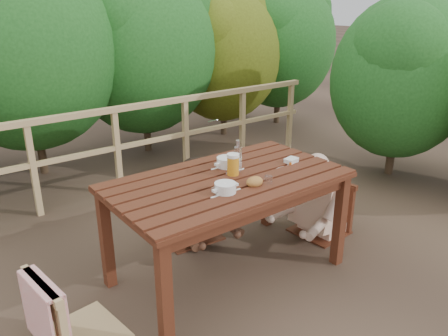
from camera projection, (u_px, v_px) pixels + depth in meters
ground at (228, 273)px, 3.62m from camera, size 60.00×60.00×0.00m
table at (228, 228)px, 3.47m from camera, size 1.78×1.00×0.82m
chair_left at (75, 272)px, 2.76m from camera, size 0.55×0.55×1.00m
chair_far at (188, 186)px, 4.00m from camera, size 0.54×0.54×1.02m
chair_right at (323, 187)px, 4.09m from camera, size 0.49×0.49×0.93m
woman at (186, 174)px, 3.98m from camera, size 0.55×0.65×1.25m
diner_right at (327, 165)px, 4.04m from camera, size 0.70×0.59×1.34m
railing at (117, 152)px, 4.92m from camera, size 5.60×0.10×1.01m
hedge_row at (97, 15)px, 5.54m from camera, size 6.60×1.60×3.80m
soup_near at (225, 189)px, 3.06m from camera, size 0.26×0.26×0.09m
soup_far at (227, 163)px, 3.53m from camera, size 0.28×0.28×0.09m
bread_roll at (255, 182)px, 3.18m from camera, size 0.13×0.10×0.08m
beer_glass at (233, 165)px, 3.35m from camera, size 0.09×0.09×0.18m
bottle at (238, 157)px, 3.39m from camera, size 0.06×0.06×0.27m
tumbler at (268, 181)px, 3.21m from camera, size 0.06×0.06×0.07m
butter_tub at (291, 161)px, 3.63m from camera, size 0.13×0.11×0.05m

